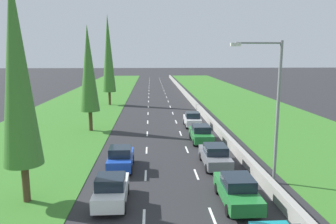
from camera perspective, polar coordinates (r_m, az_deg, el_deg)
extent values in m
plane|color=#28282B|center=(60.86, -1.76, 2.24)|extent=(300.00, 300.00, 0.00)
cube|color=#387528|center=(61.88, -13.56, 2.12)|extent=(14.00, 140.00, 0.04)
cube|color=#387528|center=(62.84, 11.45, 2.31)|extent=(14.00, 140.00, 0.04)
cube|color=#9E9B93|center=(61.20, 3.59, 2.67)|extent=(0.44, 120.00, 0.85)
cube|color=white|center=(17.33, -4.22, -18.07)|extent=(0.14, 2.00, 0.01)
cube|color=white|center=(22.80, -3.93, -10.98)|extent=(0.14, 2.00, 0.01)
cube|color=white|center=(28.49, -3.76, -6.67)|extent=(0.14, 2.00, 0.01)
cube|color=white|center=(34.28, -3.65, -3.81)|extent=(0.14, 2.00, 0.01)
cube|color=white|center=(40.13, -3.57, -1.78)|extent=(0.14, 2.00, 0.01)
cube|color=white|center=(46.03, -3.51, -0.26)|extent=(0.14, 2.00, 0.01)
cube|color=white|center=(51.94, -3.46, 0.91)|extent=(0.14, 2.00, 0.01)
cube|color=white|center=(57.87, -3.43, 1.84)|extent=(0.14, 2.00, 0.01)
cube|color=white|center=(63.82, -3.40, 2.59)|extent=(0.14, 2.00, 0.01)
cube|color=white|center=(69.78, -3.37, 3.22)|extent=(0.14, 2.00, 0.01)
cube|color=white|center=(75.74, -3.35, 3.75)|extent=(0.14, 2.00, 0.01)
cube|color=white|center=(81.71, -3.33, 4.20)|extent=(0.14, 2.00, 0.01)
cube|color=white|center=(87.68, -3.32, 4.59)|extent=(0.14, 2.00, 0.01)
cube|color=white|center=(93.65, -3.30, 4.93)|extent=(0.14, 2.00, 0.01)
cube|color=white|center=(99.63, -3.29, 5.23)|extent=(0.14, 2.00, 0.01)
cube|color=white|center=(105.61, -3.28, 5.50)|extent=(0.14, 2.00, 0.01)
cube|color=white|center=(111.60, -3.27, 5.73)|extent=(0.14, 2.00, 0.01)
cube|color=white|center=(117.58, -3.26, 5.95)|extent=(0.14, 2.00, 0.01)
cube|color=white|center=(17.60, 7.82, -17.67)|extent=(0.14, 2.00, 0.01)
cube|color=white|center=(23.01, 4.98, -10.80)|extent=(0.14, 2.00, 0.01)
cube|color=white|center=(28.65, 3.30, -6.57)|extent=(0.14, 2.00, 0.01)
cube|color=white|center=(34.42, 2.20, -3.74)|extent=(0.14, 2.00, 0.01)
cube|color=white|center=(40.25, 1.42, -1.73)|extent=(0.14, 2.00, 0.01)
cube|color=white|center=(46.13, 0.84, -0.22)|extent=(0.14, 2.00, 0.01)
cube|color=white|center=(52.03, 0.40, 0.94)|extent=(0.14, 2.00, 0.01)
cube|color=white|center=(57.96, 0.04, 1.87)|extent=(0.14, 2.00, 0.01)
cube|color=white|center=(63.90, -0.25, 2.62)|extent=(0.14, 2.00, 0.01)
cube|color=white|center=(69.84, -0.49, 3.24)|extent=(0.14, 2.00, 0.01)
cube|color=white|center=(75.80, -0.70, 3.77)|extent=(0.14, 2.00, 0.01)
cube|color=white|center=(81.76, -0.87, 4.22)|extent=(0.14, 2.00, 0.01)
cube|color=white|center=(87.73, -1.02, 4.61)|extent=(0.14, 2.00, 0.01)
cube|color=white|center=(93.70, -1.16, 4.95)|extent=(0.14, 2.00, 0.01)
cube|color=white|center=(99.68, -1.27, 5.25)|extent=(0.14, 2.00, 0.01)
cube|color=white|center=(105.66, -1.38, 5.51)|extent=(0.14, 2.00, 0.01)
cube|color=white|center=(111.64, -1.47, 5.75)|extent=(0.14, 2.00, 0.01)
cube|color=white|center=(117.62, -1.55, 5.96)|extent=(0.14, 2.00, 0.01)
cube|color=white|center=(18.77, -9.83, -13.55)|extent=(1.68, 3.90, 0.76)
cube|color=#19232D|center=(18.23, -10.00, -11.91)|extent=(1.52, 1.60, 0.64)
cylinder|color=black|center=(20.12, -11.59, -13.13)|extent=(0.22, 0.64, 0.64)
cylinder|color=black|center=(19.96, -7.16, -13.20)|extent=(0.22, 0.64, 0.64)
cylinder|color=black|center=(17.95, -12.76, -16.13)|extent=(0.22, 0.64, 0.64)
cylinder|color=black|center=(17.76, -7.72, -16.26)|extent=(0.22, 0.64, 0.64)
cube|color=#1E47B7|center=(23.99, -8.23, -8.23)|extent=(1.68, 3.90, 0.76)
cube|color=#19232D|center=(23.50, -8.34, -6.83)|extent=(1.52, 1.60, 0.64)
cylinder|color=black|center=(25.33, -9.70, -8.19)|extent=(0.22, 0.64, 0.64)
cylinder|color=black|center=(25.20, -6.23, -8.20)|extent=(0.22, 0.64, 0.64)
cylinder|color=black|center=(23.06, -10.39, -10.05)|extent=(0.22, 0.64, 0.64)
cylinder|color=black|center=(22.92, -6.56, -10.08)|extent=(0.22, 0.64, 0.64)
cube|color=#237A33|center=(18.89, 11.95, -13.53)|extent=(1.76, 4.50, 0.72)
cube|color=#19232D|center=(18.51, 12.14, -11.84)|extent=(1.56, 1.90, 0.60)
cylinder|color=black|center=(20.10, 8.60, -13.06)|extent=(0.22, 0.64, 0.64)
cylinder|color=black|center=(20.47, 13.10, -12.78)|extent=(0.22, 0.64, 0.64)
cylinder|color=black|center=(17.63, 10.49, -16.55)|extent=(0.22, 0.64, 0.64)
cylinder|color=black|center=(18.05, 15.64, -16.11)|extent=(0.22, 0.64, 0.64)
cube|color=slate|center=(24.59, 8.18, -7.82)|extent=(1.76, 4.50, 0.72)
cube|color=#19232D|center=(24.25, 8.29, -6.45)|extent=(1.56, 1.90, 0.60)
cylinder|color=black|center=(25.87, 5.81, -7.71)|extent=(0.22, 0.64, 0.64)
cylinder|color=black|center=(26.16, 9.30, -7.59)|extent=(0.22, 0.64, 0.64)
cylinder|color=black|center=(23.26, 6.87, -9.78)|extent=(0.22, 0.64, 0.64)
cylinder|color=black|center=(23.58, 10.76, -9.61)|extent=(0.22, 0.64, 0.64)
cube|color=#237A33|center=(31.06, 5.74, -4.01)|extent=(1.76, 4.50, 0.72)
cube|color=#19232D|center=(30.76, 5.81, -2.88)|extent=(1.56, 1.90, 0.60)
cylinder|color=black|center=(32.38, 3.96, -4.06)|extent=(0.22, 0.64, 0.64)
cylinder|color=black|center=(32.61, 6.75, -4.01)|extent=(0.22, 0.64, 0.64)
cylinder|color=black|center=(29.70, 4.61, -5.36)|extent=(0.22, 0.64, 0.64)
cylinder|color=black|center=(29.95, 7.66, -5.29)|extent=(0.22, 0.64, 0.64)
cube|color=white|center=(37.62, 4.24, -1.50)|extent=(1.68, 3.90, 0.76)
cube|color=#19232D|center=(37.19, 4.31, -0.53)|extent=(1.52, 1.60, 0.64)
cylinder|color=black|center=(38.78, 2.89, -1.71)|extent=(0.22, 0.64, 0.64)
cylinder|color=black|center=(38.97, 5.12, -1.68)|extent=(0.22, 0.64, 0.64)
cylinder|color=black|center=(36.43, 3.28, -2.47)|extent=(0.22, 0.64, 0.64)
cylinder|color=black|center=(36.63, 5.65, -2.44)|extent=(0.22, 0.64, 0.64)
cylinder|color=#4C3823|center=(20.21, -23.57, -11.30)|extent=(0.40, 0.40, 2.20)
cone|color=#3D752D|center=(18.96, -24.89, 6.82)|extent=(2.12, 2.12, 10.41)
cylinder|color=#4C3823|center=(36.32, -13.35, -1.51)|extent=(0.40, 0.40, 2.20)
cone|color=#3D752D|center=(35.66, -13.72, 7.40)|extent=(2.08, 2.08, 9.08)
cylinder|color=#4C3823|center=(54.62, -10.15, 2.37)|extent=(0.41, 0.41, 2.20)
cone|color=#3D752D|center=(54.17, -10.39, 10.02)|extent=(2.16, 2.16, 12.34)
cylinder|color=gray|center=(21.38, 18.59, -0.38)|extent=(0.20, 0.20, 9.00)
cylinder|color=gray|center=(20.60, 15.58, 11.56)|extent=(2.80, 0.12, 0.12)
cube|color=silver|center=(20.20, 11.72, 11.47)|extent=(0.60, 0.28, 0.20)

